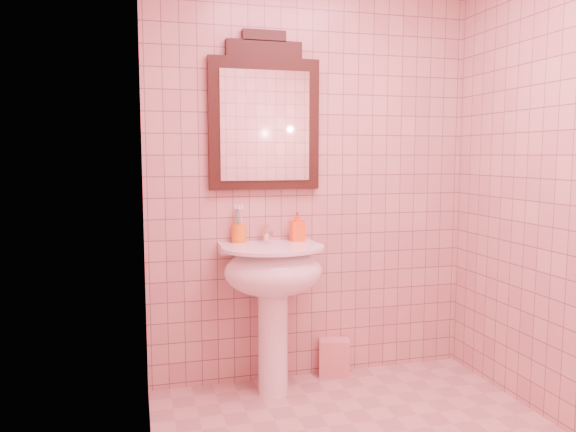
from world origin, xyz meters
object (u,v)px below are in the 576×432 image
object	(u,v)px
towel	(334,357)
pedestal_sink	(273,281)
toothbrush_cup	(239,233)
soap_dispenser	(297,226)
mirror	(264,117)

from	to	relation	value
towel	pedestal_sink	bearing A→B (deg)	-158.71
toothbrush_cup	soap_dispenser	size ratio (longest dim) A/B	1.11
pedestal_sink	soap_dispenser	distance (m)	0.37
pedestal_sink	toothbrush_cup	distance (m)	0.35
pedestal_sink	soap_dispenser	size ratio (longest dim) A/B	4.83
soap_dispenser	pedestal_sink	bearing A→B (deg)	-141.34
mirror	soap_dispenser	distance (m)	0.67
pedestal_sink	mirror	bearing A→B (deg)	90.00
mirror	towel	bearing A→B (deg)	-4.29
mirror	toothbrush_cup	xyz separation A→B (m)	(-0.16, -0.03, -0.67)
mirror	toothbrush_cup	distance (m)	0.69
toothbrush_cup	towel	world-z (taller)	toothbrush_cup
mirror	soap_dispenser	bearing A→B (deg)	-18.16
soap_dispenser	towel	distance (m)	0.87
toothbrush_cup	towel	xyz separation A→B (m)	(0.60, -0.01, -0.80)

